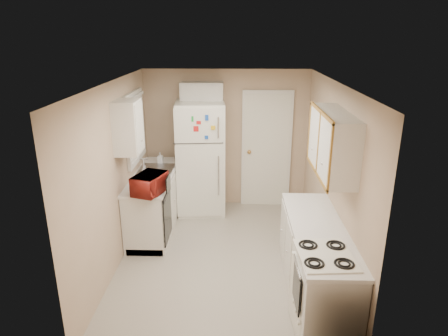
{
  "coord_description": "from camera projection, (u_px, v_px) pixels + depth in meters",
  "views": [
    {
      "loc": [
        0.15,
        -4.84,
        2.98
      ],
      "look_at": [
        0.0,
        0.5,
        1.15
      ],
      "focal_mm": 32.0,
      "sensor_mm": 36.0,
      "label": 1
    }
  ],
  "objects": [
    {
      "name": "wall_left",
      "position": [
        116.0,
        176.0,
        5.2
      ],
      "size": [
        3.8,
        3.8,
        0.0
      ],
      "primitive_type": "plane",
      "color": "tan",
      "rests_on": "floor"
    },
    {
      "name": "sink",
      "position": [
        155.0,
        173.0,
        6.29
      ],
      "size": [
        0.54,
        0.74,
        0.16
      ],
      "primitive_type": "cube",
      "color": "gray",
      "rests_on": "left_counter"
    },
    {
      "name": "refrigerator",
      "position": [
        201.0,
        158.0,
        6.75
      ],
      "size": [
        0.84,
        0.82,
        1.91
      ],
      "primitive_type": "cube",
      "rotation": [
        0.0,
        0.0,
        0.08
      ],
      "color": "white",
      "rests_on": "floor"
    },
    {
      "name": "ceiling",
      "position": [
        223.0,
        83.0,
        4.77
      ],
      "size": [
        3.8,
        3.8,
        0.0
      ],
      "primitive_type": "plane",
      "color": "white",
      "rests_on": "floor"
    },
    {
      "name": "wall_front",
      "position": [
        216.0,
        255.0,
        3.36
      ],
      "size": [
        2.8,
        2.8,
        0.0
      ],
      "primitive_type": "plane",
      "color": "tan",
      "rests_on": "floor"
    },
    {
      "name": "left_counter",
      "position": [
        155.0,
        201.0,
        6.28
      ],
      "size": [
        0.6,
        1.8,
        0.9
      ],
      "primitive_type": "cube",
      "color": "silver",
      "rests_on": "floor"
    },
    {
      "name": "dishwasher",
      "position": [
        167.0,
        216.0,
        5.69
      ],
      "size": [
        0.03,
        0.58,
        0.72
      ],
      "primitive_type": "cube",
      "color": "black",
      "rests_on": "floor"
    },
    {
      "name": "stove",
      "position": [
        321.0,
        299.0,
        4.07
      ],
      "size": [
        0.56,
        0.67,
        0.78
      ],
      "primitive_type": "cube",
      "rotation": [
        0.0,
        0.0,
        0.07
      ],
      "color": "white",
      "rests_on": "floor"
    },
    {
      "name": "cabinet_over_fridge",
      "position": [
        202.0,
        94.0,
        6.56
      ],
      "size": [
        0.7,
        0.3,
        0.4
      ],
      "primitive_type": "cube",
      "color": "silver",
      "rests_on": "wall_back"
    },
    {
      "name": "upper_cabinet_left",
      "position": [
        128.0,
        127.0,
        5.21
      ],
      "size": [
        0.3,
        0.45,
        0.7
      ],
      "primitive_type": "cube",
      "color": "silver",
      "rests_on": "wall_left"
    },
    {
      "name": "right_counter",
      "position": [
        316.0,
        262.0,
        4.61
      ],
      "size": [
        0.6,
        2.0,
        0.9
      ],
      "primitive_type": "cube",
      "color": "silver",
      "rests_on": "floor"
    },
    {
      "name": "soap_bottle",
      "position": [
        160.0,
        157.0,
        6.62
      ],
      "size": [
        0.08,
        0.09,
        0.18
      ],
      "primitive_type": "imported",
      "rotation": [
        0.0,
        0.0,
        -0.03
      ],
      "color": "silver",
      "rests_on": "left_counter"
    },
    {
      "name": "wall_back",
      "position": [
        226.0,
        139.0,
        6.95
      ],
      "size": [
        2.8,
        2.8,
        0.0
      ],
      "primitive_type": "plane",
      "color": "tan",
      "rests_on": "floor"
    },
    {
      "name": "interior_door",
      "position": [
        266.0,
        150.0,
        6.96
      ],
      "size": [
        0.86,
        0.06,
        2.08
      ],
      "primitive_type": "cube",
      "color": "white",
      "rests_on": "floor"
    },
    {
      "name": "upper_cabinet_right",
      "position": [
        333.0,
        143.0,
        4.46
      ],
      "size": [
        0.3,
        1.2,
        0.7
      ],
      "primitive_type": "cube",
      "color": "silver",
      "rests_on": "wall_right"
    },
    {
      "name": "microwave",
      "position": [
        150.0,
        183.0,
        5.37
      ],
      "size": [
        0.55,
        0.41,
        0.33
      ],
      "primitive_type": "imported",
      "rotation": [
        0.0,
        0.0,
        1.25
      ],
      "color": "#A02319",
      "rests_on": "left_counter"
    },
    {
      "name": "floor",
      "position": [
        223.0,
        258.0,
        5.55
      ],
      "size": [
        3.8,
        3.8,
        0.0
      ],
      "primitive_type": "plane",
      "color": "#BAB1A2",
      "rests_on": "ground"
    },
    {
      "name": "wall_right",
      "position": [
        332.0,
        178.0,
        5.12
      ],
      "size": [
        3.8,
        3.8,
        0.0
      ],
      "primitive_type": "plane",
      "color": "tan",
      "rests_on": "floor"
    },
    {
      "name": "window_blinds",
      "position": [
        136.0,
        127.0,
        6.06
      ],
      "size": [
        0.1,
        0.98,
        1.08
      ],
      "primitive_type": "cube",
      "color": "silver",
      "rests_on": "wall_left"
    }
  ]
}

